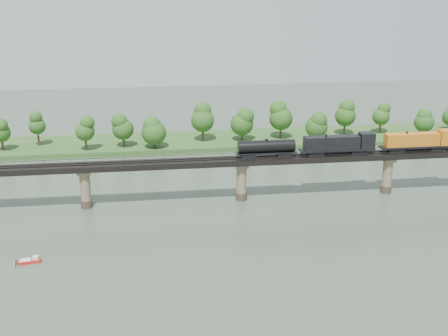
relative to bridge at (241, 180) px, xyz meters
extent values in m
plane|color=#384637|center=(0.00, -30.00, -5.46)|extent=(400.00, 400.00, 0.00)
cube|color=#2A4E1F|center=(0.00, 55.00, -4.66)|extent=(300.00, 24.00, 1.60)
cylinder|color=#473A2D|center=(-40.00, 0.00, -4.46)|extent=(3.00, 3.00, 2.00)
cylinder|color=#8D7A5C|center=(-40.00, 0.00, 0.04)|extent=(2.60, 2.60, 9.00)
cube|color=#8D7A5C|center=(-40.00, 0.00, 4.04)|extent=(3.20, 3.20, 1.00)
cylinder|color=#473A2D|center=(0.00, 0.00, -4.46)|extent=(3.00, 3.00, 2.00)
cylinder|color=#8D7A5C|center=(0.00, 0.00, 0.04)|extent=(2.60, 2.60, 9.00)
cube|color=#8D7A5C|center=(0.00, 0.00, 4.04)|extent=(3.20, 3.20, 1.00)
cylinder|color=#473A2D|center=(40.00, 0.00, -4.46)|extent=(3.00, 3.00, 2.00)
cylinder|color=#8D7A5C|center=(40.00, 0.00, 0.04)|extent=(2.60, 2.60, 9.00)
cube|color=#8D7A5C|center=(40.00, 0.00, 4.04)|extent=(3.20, 3.20, 1.00)
cube|color=black|center=(0.00, 0.00, 5.29)|extent=(220.00, 5.00, 1.50)
cube|color=black|center=(0.00, -0.75, 6.12)|extent=(220.00, 0.12, 0.16)
cube|color=black|center=(0.00, 0.75, 6.12)|extent=(220.00, 0.12, 0.16)
cube|color=black|center=(0.00, -2.40, 6.74)|extent=(220.00, 0.10, 0.10)
cube|color=black|center=(0.00, 2.40, 6.74)|extent=(220.00, 0.10, 0.10)
cube|color=black|center=(0.00, -2.40, 6.39)|extent=(0.08, 0.08, 0.70)
cube|color=black|center=(0.00, 2.40, 6.39)|extent=(0.08, 0.08, 0.70)
cylinder|color=#382619|center=(-71.77, 49.88, -2.22)|extent=(0.70, 0.70, 3.27)
sphere|color=#1D4814|center=(-71.77, 49.88, 2.14)|extent=(6.20, 6.20, 6.20)
sphere|color=#1D4814|center=(-71.77, 49.88, 4.86)|extent=(4.65, 4.65, 4.65)
cylinder|color=#382619|center=(-60.94, 54.18, -2.00)|extent=(0.70, 0.70, 3.71)
sphere|color=#1D4814|center=(-60.94, 54.18, 2.95)|extent=(5.67, 5.67, 5.67)
sphere|color=#1D4814|center=(-60.94, 54.18, 6.04)|extent=(4.25, 4.25, 4.25)
cylinder|color=#382619|center=(-44.43, 46.31, -2.10)|extent=(0.70, 0.70, 3.51)
sphere|color=#1D4814|center=(-44.43, 46.31, 2.57)|extent=(6.31, 6.31, 6.31)
sphere|color=#1D4814|center=(-44.43, 46.31, 5.50)|extent=(4.73, 4.73, 4.73)
cylinder|color=#382619|center=(-32.24, 48.84, -2.19)|extent=(0.70, 0.70, 3.34)
sphere|color=#1D4814|center=(-32.24, 48.84, 2.27)|extent=(7.18, 7.18, 7.18)
sphere|color=#1D4814|center=(-32.24, 48.84, 5.06)|extent=(5.39, 5.39, 5.39)
cylinder|color=#382619|center=(-22.01, 46.15, -2.45)|extent=(0.70, 0.70, 2.83)
sphere|color=#1D4814|center=(-22.01, 46.15, 1.32)|extent=(8.26, 8.26, 8.26)
sphere|color=#1D4814|center=(-22.01, 46.15, 3.68)|extent=(6.19, 6.19, 6.19)
cylinder|color=#382619|center=(-5.04, 52.68, -1.88)|extent=(0.70, 0.70, 3.96)
sphere|color=#1D4814|center=(-5.04, 52.68, 3.41)|extent=(8.07, 8.07, 8.07)
sphere|color=#1D4814|center=(-5.04, 52.68, 6.71)|extent=(6.05, 6.05, 6.05)
cylinder|color=#382619|center=(8.52, 51.14, -2.23)|extent=(0.70, 0.70, 3.27)
sphere|color=#1D4814|center=(8.52, 51.14, 2.13)|extent=(8.03, 8.03, 8.03)
sphere|color=#1D4814|center=(8.52, 51.14, 4.85)|extent=(6.02, 6.02, 6.02)
cylinder|color=#382619|center=(22.65, 52.31, -1.90)|extent=(0.70, 0.70, 3.92)
sphere|color=#1D4814|center=(22.65, 52.31, 3.33)|extent=(8.29, 8.29, 8.29)
sphere|color=#1D4814|center=(22.65, 52.31, 6.60)|extent=(6.21, 6.21, 6.21)
cylinder|color=#382619|center=(33.59, 45.35, -2.35)|extent=(0.70, 0.70, 3.02)
sphere|color=#1D4814|center=(33.59, 45.35, 1.69)|extent=(7.74, 7.74, 7.74)
sphere|color=#1D4814|center=(33.59, 45.35, 4.21)|extent=(5.80, 5.80, 5.80)
cylinder|color=#382619|center=(46.81, 54.03, -1.96)|extent=(0.70, 0.70, 3.80)
sphere|color=#1D4814|center=(46.81, 54.03, 3.10)|extent=(7.47, 7.47, 7.47)
sphere|color=#1D4814|center=(46.81, 54.03, 6.27)|extent=(5.60, 5.60, 5.60)
cylinder|color=#382619|center=(60.48, 54.26, -2.17)|extent=(0.70, 0.70, 3.38)
sphere|color=#1D4814|center=(60.48, 54.26, 2.34)|extent=(6.23, 6.23, 6.23)
sphere|color=#1D4814|center=(60.48, 54.26, 5.16)|extent=(4.67, 4.67, 4.67)
cylinder|color=#382619|center=(74.35, 48.39, -2.47)|extent=(0.70, 0.70, 2.77)
sphere|color=#1D4814|center=(74.35, 48.39, 1.22)|extent=(7.04, 7.04, 7.04)
sphere|color=#1D4814|center=(74.35, 48.39, 3.54)|extent=(5.28, 5.28, 5.28)
cube|color=black|center=(53.33, 0.00, 6.62)|extent=(4.22, 2.53, 1.16)
cube|color=black|center=(41.74, 0.00, 6.62)|extent=(4.22, 2.53, 1.16)
cube|color=black|center=(47.53, 0.00, 7.36)|extent=(20.02, 3.16, 0.53)
cube|color=#BE6717|center=(45.95, 0.00, 9.31)|extent=(14.75, 2.85, 3.37)
cube|color=#BE6717|center=(55.44, 0.00, 9.62)|extent=(3.79, 3.16, 4.00)
cylinder|color=black|center=(47.53, 0.00, 6.78)|extent=(6.32, 1.48, 1.48)
cube|color=black|center=(31.20, 0.00, 6.62)|extent=(4.22, 2.53, 1.16)
cube|color=black|center=(19.61, 0.00, 6.62)|extent=(4.22, 2.53, 1.16)
cube|color=black|center=(25.40, 0.00, 7.36)|extent=(20.02, 3.16, 0.53)
cube|color=black|center=(23.82, 0.00, 9.31)|extent=(14.75, 2.85, 3.37)
cube|color=black|center=(33.31, 0.00, 9.62)|extent=(3.79, 3.16, 4.00)
cylinder|color=black|center=(25.40, 0.00, 6.78)|extent=(6.32, 1.48, 1.48)
cube|color=black|center=(11.18, 0.00, 6.62)|extent=(3.69, 2.32, 1.16)
cube|color=black|center=(1.69, 0.00, 6.62)|extent=(3.69, 2.32, 1.16)
cube|color=black|center=(6.43, 0.00, 7.31)|extent=(15.81, 2.53, 0.32)
cylinder|color=black|center=(6.43, 0.00, 8.99)|extent=(14.75, 3.16, 3.16)
cylinder|color=black|center=(6.43, 0.00, 10.68)|extent=(0.74, 0.74, 0.53)
cube|color=red|center=(-48.83, -28.74, -5.14)|extent=(4.77, 2.31, 0.64)
cube|color=white|center=(-49.55, -28.85, -4.77)|extent=(2.38, 1.68, 0.23)
cube|color=white|center=(-47.56, -28.55, -4.50)|extent=(1.25, 1.25, 0.64)
camera|label=1|loc=(-22.83, -136.17, 49.62)|focal=45.00mm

